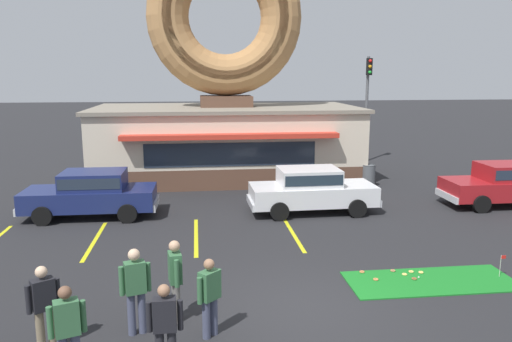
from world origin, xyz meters
TOP-DOWN VIEW (x-y plane):
  - ground_plane at (0.00, 0.00)m, footprint 160.00×160.00m
  - donut_shop_building at (-0.76, 13.94)m, footprint 12.30×6.75m
  - putting_mat at (3.32, 0.95)m, footprint 4.02×1.58m
  - mini_donut_near_left at (2.83, 1.35)m, footprint 0.13×0.13m
  - mini_donut_near_right at (3.06, 1.49)m, footprint 0.13×0.13m
  - mini_donut_mid_left at (2.95, 1.06)m, footprint 0.13×0.13m
  - mini_donut_mid_centre at (2.02, 1.14)m, footprint 0.13×0.13m
  - mini_donut_mid_right at (3.29, 1.42)m, footprint 0.13×0.13m
  - mini_donut_far_left at (2.64, 1.60)m, footprint 0.13×0.13m
  - mini_donut_far_centre at (1.84, 1.62)m, footprint 0.13×0.13m
  - golf_ball at (3.09, 1.12)m, footprint 0.04×0.04m
  - putting_flag_pin at (5.12, 0.97)m, footprint 0.13×0.01m
  - car_white at (1.84, 7.28)m, footprint 4.60×2.05m
  - car_red at (9.30, 7.33)m, footprint 4.58×2.02m
  - car_navy at (-5.82, 7.62)m, footprint 4.58×2.01m
  - pedestrian_blue_sweater_man at (-3.38, -0.68)m, footprint 0.57×0.34m
  - pedestrian_hooded_kid at (-2.65, -0.23)m, footprint 0.30×0.59m
  - pedestrian_leather_jacket_man at (-4.93, -1.06)m, footprint 0.52×0.40m
  - pedestrian_clipboard_woman at (-4.29, -2.04)m, footprint 0.57×0.35m
  - pedestrian_beanie_man at (-2.75, -2.03)m, footprint 0.60×0.25m
  - pedestrian_crossing_woman at (-2.00, -0.94)m, footprint 0.46×0.44m
  - trash_bin at (5.29, 11.01)m, footprint 0.57×0.57m
  - traffic_light_pole at (7.18, 17.01)m, footprint 0.28×0.47m
  - parking_stripe_left at (-5.26, 5.00)m, footprint 0.12×3.60m
  - parking_stripe_mid_left at (-2.26, 5.00)m, footprint 0.12×3.60m
  - parking_stripe_centre at (0.74, 5.00)m, footprint 0.12×3.60m

SIDE VIEW (x-z plane):
  - ground_plane at x=0.00m, z-range 0.00..0.00m
  - parking_stripe_left at x=-5.26m, z-range 0.00..0.01m
  - parking_stripe_mid_left at x=-2.26m, z-range 0.00..0.01m
  - parking_stripe_centre at x=0.74m, z-range 0.00..0.01m
  - putting_mat at x=3.32m, z-range 0.00..0.03m
  - mini_donut_near_left at x=2.83m, z-range 0.03..0.07m
  - mini_donut_near_right at x=3.06m, z-range 0.03..0.07m
  - mini_donut_mid_left at x=2.95m, z-range 0.03..0.07m
  - mini_donut_mid_centre at x=2.02m, z-range 0.03..0.07m
  - mini_donut_mid_right at x=3.29m, z-range 0.03..0.07m
  - mini_donut_far_left at x=2.64m, z-range 0.03..0.07m
  - mini_donut_far_centre at x=1.84m, z-range 0.03..0.07m
  - golf_ball at x=3.09m, z-range 0.03..0.07m
  - putting_flag_pin at x=5.12m, z-range 0.16..0.71m
  - trash_bin at x=5.29m, z-range 0.01..0.99m
  - pedestrian_crossing_woman at x=-2.00m, z-range 0.07..1.62m
  - pedestrian_beanie_man at x=-2.75m, z-range 0.08..1.64m
  - car_white at x=1.84m, z-range 0.07..1.67m
  - car_red at x=9.30m, z-range 0.07..1.67m
  - car_navy at x=-5.82m, z-range 0.07..1.67m
  - pedestrian_leather_jacket_man at x=-4.93m, z-range 0.08..1.67m
  - pedestrian_clipboard_woman at x=-4.29m, z-range 0.08..1.70m
  - pedestrian_hooded_kid at x=-2.65m, z-range 0.09..1.77m
  - pedestrian_blue_sweater_man at x=-3.38m, z-range 0.10..1.80m
  - traffic_light_pole at x=7.18m, z-range 0.81..6.61m
  - donut_shop_building at x=-0.76m, z-range -1.74..9.22m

